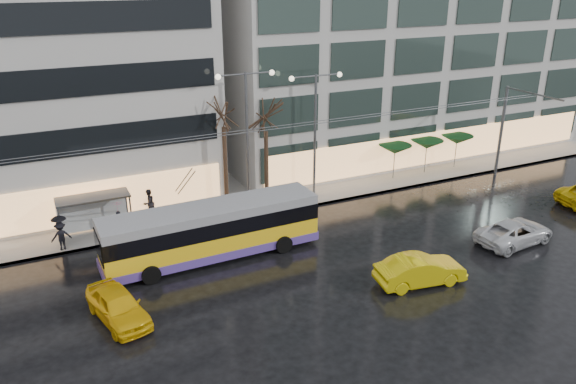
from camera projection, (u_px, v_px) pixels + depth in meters
ground at (292, 290)px, 28.46m from camera, size 140.00×140.00×0.00m
sidewalk at (233, 190)px, 40.96m from camera, size 80.00×10.00×0.15m
kerb at (259, 216)px, 36.82m from camera, size 80.00×0.10×0.15m
building_right at (397, 0)px, 47.26m from camera, size 32.00×14.00×25.00m
trolleybus at (212, 233)px, 31.14m from camera, size 12.21×4.82×5.63m
catenary at (250, 162)px, 33.93m from camera, size 42.24×5.12×7.00m
bus_shelter at (87, 207)px, 33.34m from camera, size 4.20×1.60×2.51m
street_lamp_near at (247, 122)px, 36.08m from camera, size 3.96×0.36×9.03m
street_lamp_far at (315, 118)px, 38.18m from camera, size 3.96×0.36×8.53m
tree_a at (223, 107)px, 35.24m from camera, size 3.20×3.20×8.40m
tree_b at (266, 112)px, 36.86m from camera, size 3.20×3.20×7.70m
parasol_a at (395, 149)px, 42.36m from camera, size 2.50×2.50×2.65m
parasol_b at (427, 144)px, 43.56m from camera, size 2.50×2.50×2.65m
parasol_c at (457, 140)px, 44.75m from camera, size 2.50×2.50×2.65m
taxi_a at (118, 306)px, 25.80m from camera, size 2.75×4.70×1.50m
taxi_b at (420, 270)px, 28.78m from camera, size 4.87×2.29×1.54m
sedan_silver at (515, 232)px, 33.09m from camera, size 5.19×2.71×1.40m
pedestrian_a at (118, 213)px, 33.44m from camera, size 1.26×1.27×2.19m
pedestrian_b at (149, 203)px, 36.20m from camera, size 1.16×1.12×1.88m
pedestrian_c at (60, 232)px, 31.85m from camera, size 1.16×0.90×2.11m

